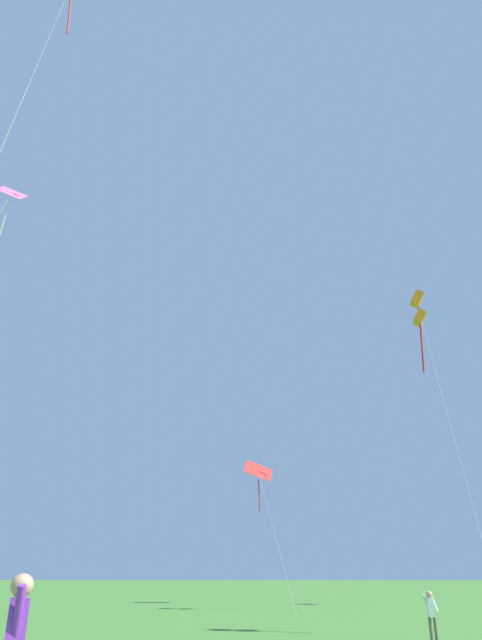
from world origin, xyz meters
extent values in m
cube|color=pink|center=(-16.05, 24.46, 21.90)|extent=(1.53, 1.08, 1.30)
cylinder|color=#3F382D|center=(-16.05, 24.46, 21.90)|extent=(1.18, 0.20, 0.64)
cylinder|color=silver|center=(-16.24, 24.61, 20.27)|extent=(0.46, 0.40, 2.28)
cylinder|color=red|center=(-10.70, 15.50, 25.51)|extent=(0.14, 0.32, 2.72)
cube|color=red|center=(-1.60, 37.79, 8.32)|extent=(2.02, 1.20, 1.60)
cylinder|color=#3F382D|center=(-1.60, 37.79, 8.32)|extent=(1.41, 0.33, 0.78)
cylinder|color=red|center=(-1.56, 37.77, 6.68)|extent=(0.18, 0.14, 2.08)
cylinder|color=silver|center=(-0.92, 32.24, 4.09)|extent=(1.38, 11.10, 8.19)
cube|color=orange|center=(7.81, 28.24, 16.92)|extent=(0.98, 0.95, 0.94)
cube|color=orange|center=(7.81, 28.24, 15.67)|extent=(0.98, 0.95, 0.94)
cylinder|color=#3F382D|center=(7.81, 28.24, 16.30)|extent=(0.05, 0.05, 1.78)
cylinder|color=red|center=(7.77, 28.39, 13.93)|extent=(0.22, 0.43, 3.15)
cylinder|color=silver|center=(7.33, 24.43, 8.06)|extent=(0.97, 7.63, 16.12)
cylinder|color=#665B4C|center=(2.46, 14.98, 0.32)|extent=(0.09, 0.09, 0.65)
cylinder|color=#665B4C|center=(2.59, 14.96, 0.32)|extent=(0.09, 0.09, 0.65)
cube|color=white|center=(2.52, 14.97, 0.89)|extent=(0.18, 0.17, 0.48)
cylinder|color=white|center=(2.42, 14.98, 1.01)|extent=(0.22, 0.09, 0.45)
cylinder|color=white|center=(2.62, 14.96, 1.01)|extent=(0.22, 0.09, 0.45)
sphere|color=tan|center=(2.52, 14.97, 1.22)|extent=(0.18, 0.18, 0.18)
cube|color=purple|center=(-5.14, 3.68, 1.19)|extent=(0.26, 0.27, 0.65)
cylinder|color=purple|center=(-5.09, 3.55, 1.35)|extent=(0.18, 0.30, 0.61)
cylinder|color=purple|center=(-5.18, 3.81, 1.35)|extent=(0.18, 0.30, 0.61)
sphere|color=tan|center=(-5.14, 3.68, 1.63)|extent=(0.24, 0.24, 0.24)
camera|label=1|loc=(-2.80, -3.11, 1.75)|focal=32.49mm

